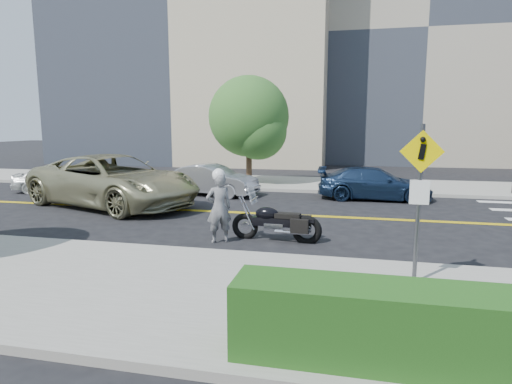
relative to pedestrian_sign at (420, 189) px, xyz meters
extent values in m
plane|color=black|center=(-4.20, 6.31, -1.96)|extent=(120.00, 120.00, 0.00)
cube|color=#9E9B91|center=(-4.20, -1.19, -1.89)|extent=(60.00, 5.00, 0.15)
cube|color=#9E9B91|center=(-4.20, 13.81, -1.89)|extent=(60.00, 5.00, 0.15)
cube|color=tan|center=(-14.20, 28.31, 10.54)|extent=(22.00, 14.00, 25.00)
cube|color=#A39984|center=(3.80, 32.31, 8.04)|extent=(18.00, 14.00, 20.00)
cylinder|color=#4C4C51|center=(0.00, 0.01, -0.31)|extent=(0.08, 0.08, 3.00)
cube|color=#F9D800|center=(0.00, -0.02, 0.69)|extent=(0.78, 0.03, 0.78)
cube|color=white|center=(0.00, -0.02, -0.06)|extent=(0.35, 0.03, 0.45)
imported|color=#B2B1B6|center=(-4.64, 2.43, -1.02)|extent=(0.82, 0.74, 1.88)
sphere|color=white|center=(-4.64, 2.43, -0.13)|extent=(0.34, 0.34, 0.34)
imported|color=tan|center=(-10.18, 6.49, -0.96)|extent=(7.87, 5.54, 1.99)
imported|color=white|center=(-14.82, 9.11, -1.35)|extent=(3.84, 2.46, 1.22)
imported|color=#9FA0A7|center=(-7.29, 9.81, -1.28)|extent=(4.36, 2.24, 1.37)
imported|color=#192C4B|center=(-0.27, 10.23, -1.28)|extent=(4.72, 2.02, 1.36)
cylinder|color=#382619|center=(-6.36, 13.05, 0.30)|extent=(0.29, 0.29, 4.53)
sphere|color=#2E631F|center=(-6.36, 13.05, 1.57)|extent=(4.08, 4.08, 4.08)
camera|label=1|loc=(-1.26, -8.26, 1.18)|focal=30.00mm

